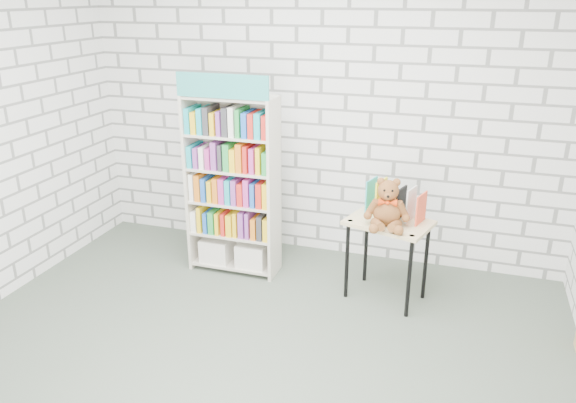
% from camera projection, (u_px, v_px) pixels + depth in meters
% --- Properties ---
extents(ground, '(4.50, 4.50, 0.00)m').
position_uv_depth(ground, '(241.00, 368.00, 3.83)').
color(ground, '#475245').
rests_on(ground, ground).
extents(room_shell, '(4.52, 4.02, 2.81)m').
position_uv_depth(room_shell, '(232.00, 108.00, 3.20)').
color(room_shell, silver).
rests_on(room_shell, ground).
extents(bookshelf, '(0.80, 0.31, 1.80)m').
position_uv_depth(bookshelf, '(233.00, 184.00, 4.92)').
color(bookshelf, beige).
rests_on(bookshelf, ground).
extents(display_table, '(0.74, 0.61, 0.69)m').
position_uv_depth(display_table, '(388.00, 232.00, 4.50)').
color(display_table, tan).
rests_on(display_table, ground).
extents(table_books, '(0.49, 0.31, 0.27)m').
position_uv_depth(table_books, '(396.00, 202.00, 4.50)').
color(table_books, '#29A6B3').
rests_on(table_books, display_table).
extents(teddy_bear, '(0.35, 0.33, 0.38)m').
position_uv_depth(teddy_bear, '(387.00, 208.00, 4.33)').
color(teddy_bear, brown).
rests_on(teddy_bear, display_table).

